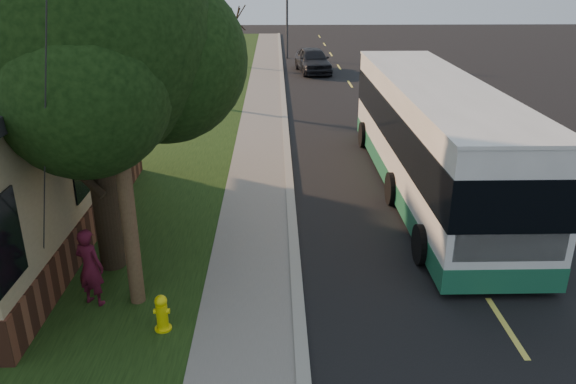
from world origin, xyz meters
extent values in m
plane|color=black|center=(0.00, 0.00, 0.00)|extent=(120.00, 120.00, 0.00)
cube|color=black|center=(4.00, 10.00, 0.01)|extent=(8.00, 80.00, 0.01)
cube|color=gray|center=(0.00, 10.00, 0.06)|extent=(0.25, 80.00, 0.12)
cube|color=slate|center=(-1.00, 10.00, 0.04)|extent=(2.00, 80.00, 0.08)
cube|color=black|center=(-4.50, 10.00, 0.04)|extent=(5.00, 80.00, 0.07)
cylinder|color=yellow|center=(-2.60, 0.00, 0.35)|extent=(0.22, 0.22, 0.55)
sphere|color=yellow|center=(-2.60, 0.00, 0.69)|extent=(0.24, 0.24, 0.24)
cylinder|color=yellow|center=(-2.60, 0.00, 0.47)|extent=(0.30, 0.10, 0.10)
cylinder|color=yellow|center=(-2.60, 0.00, 0.47)|extent=(0.10, 0.18, 0.10)
cylinder|color=yellow|center=(-2.60, 0.00, 0.09)|extent=(0.32, 0.32, 0.04)
cylinder|color=#473321|center=(-3.30, 1.00, 4.57)|extent=(0.30, 0.30, 9.00)
cylinder|color=#2D2D30|center=(-4.20, -0.10, 3.80)|extent=(2.52, 3.21, 7.60)
cylinder|color=black|center=(-4.20, 2.50, 2.07)|extent=(0.56, 0.56, 4.00)
sphere|color=black|center=(-4.20, 2.50, 5.27)|extent=(5.20, 5.20, 5.20)
sphere|color=black|center=(-2.80, 3.10, 4.67)|extent=(3.60, 3.60, 3.60)
sphere|color=black|center=(-5.40, 2.10, 4.97)|extent=(3.80, 3.80, 3.80)
sphere|color=black|center=(-3.90, 1.20, 4.37)|extent=(3.20, 3.20, 3.20)
sphere|color=black|center=(-4.80, 3.90, 5.67)|extent=(3.40, 3.40, 3.40)
cylinder|color=black|center=(-3.50, 18.00, 1.72)|extent=(0.24, 0.24, 3.30)
cylinder|color=black|center=(-3.50, 18.00, 3.37)|extent=(1.38, 0.57, 2.01)
cylinder|color=black|center=(-3.50, 18.00, 3.37)|extent=(0.74, 1.21, 1.58)
cylinder|color=black|center=(-3.50, 18.00, 3.37)|extent=(0.65, 1.05, 1.95)
cylinder|color=black|center=(-3.50, 18.00, 3.37)|extent=(1.28, 0.53, 1.33)
cylinder|color=black|center=(-3.50, 18.00, 3.37)|extent=(0.75, 1.21, 1.70)
cylinder|color=black|center=(-3.00, 30.00, 1.58)|extent=(0.24, 0.24, 3.03)
cylinder|color=black|center=(-3.00, 30.00, 3.10)|extent=(1.38, 0.57, 2.01)
cylinder|color=black|center=(-3.00, 30.00, 3.10)|extent=(0.74, 1.21, 1.58)
cylinder|color=black|center=(-3.00, 30.00, 3.10)|extent=(0.65, 1.05, 1.95)
cylinder|color=black|center=(-3.00, 30.00, 3.10)|extent=(1.28, 0.53, 1.33)
cylinder|color=black|center=(-3.00, 30.00, 3.10)|extent=(0.75, 1.21, 1.70)
cylinder|color=#2D2D30|center=(0.50, 34.00, 2.75)|extent=(0.16, 0.16, 5.50)
cube|color=silver|center=(4.26, 7.14, 1.92)|extent=(2.60, 12.47, 2.81)
cube|color=#1B5F3F|center=(4.26, 7.14, 0.47)|extent=(2.62, 12.49, 0.57)
cube|color=black|center=(4.26, 7.14, 2.13)|extent=(2.64, 12.51, 1.14)
cube|color=black|center=(4.26, 0.93, 1.77)|extent=(2.30, 0.06, 1.66)
cube|color=yellow|center=(4.26, 0.94, 3.17)|extent=(1.66, 0.06, 0.36)
cube|color=#FFF2CC|center=(3.48, 0.92, 0.57)|extent=(0.26, 0.04, 0.16)
cube|color=#FFF2CC|center=(5.04, 0.92, 0.57)|extent=(0.26, 0.04, 0.16)
cube|color=silver|center=(4.26, 7.14, 3.35)|extent=(2.65, 12.52, 0.08)
cylinder|color=black|center=(2.96, 2.57, 0.48)|extent=(0.29, 0.96, 0.96)
cylinder|color=black|center=(5.56, 2.57, 0.48)|extent=(0.29, 0.96, 0.96)
cylinder|color=black|center=(2.96, 6.10, 0.48)|extent=(0.29, 0.96, 0.96)
cylinder|color=black|center=(5.56, 6.10, 0.48)|extent=(0.29, 0.96, 0.96)
cylinder|color=black|center=(2.96, 11.71, 0.48)|extent=(0.29, 0.96, 0.96)
cylinder|color=black|center=(5.56, 11.71, 0.48)|extent=(0.29, 0.96, 0.96)
imported|color=#4A0E20|center=(-4.16, 0.94, 0.90)|extent=(0.71, 0.60, 1.67)
cube|color=black|center=(-7.05, 8.84, 0.72)|extent=(1.72, 1.42, 1.35)
cube|color=black|center=(-7.05, 8.84, 1.44)|extent=(1.78, 1.48, 0.09)
imported|color=black|center=(2.04, 27.98, 0.80)|extent=(2.47, 4.88, 1.59)
camera|label=1|loc=(-0.44, -8.97, 6.49)|focal=35.00mm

